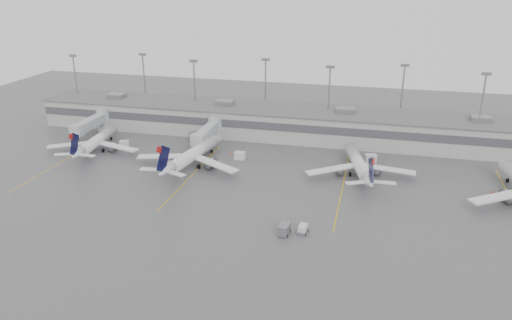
% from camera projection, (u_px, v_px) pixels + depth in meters
% --- Properties ---
extents(ground, '(260.00, 260.00, 0.00)m').
position_uv_depth(ground, '(236.00, 231.00, 92.07)').
color(ground, '#535355').
rests_on(ground, ground).
extents(terminal, '(152.00, 17.00, 9.45)m').
position_uv_depth(terminal, '(292.00, 122.00, 143.14)').
color(terminal, '#A6A6A1').
rests_on(terminal, ground).
extents(light_masts, '(142.40, 8.00, 20.60)m').
position_uv_depth(light_masts, '(296.00, 91.00, 145.57)').
color(light_masts, gray).
rests_on(light_masts, ground).
extents(jet_bridge_left, '(4.00, 17.20, 7.00)m').
position_uv_depth(jet_bridge_left, '(96.00, 122.00, 144.69)').
color(jet_bridge_left, '#A3A5A8').
rests_on(jet_bridge_left, ground).
extents(jet_bridge_right, '(4.00, 17.20, 7.00)m').
position_uv_depth(jet_bridge_right, '(210.00, 131.00, 136.77)').
color(jet_bridge_right, '#A3A5A8').
rests_on(jet_bridge_right, ground).
extents(stand_markings, '(105.25, 40.00, 0.01)m').
position_uv_depth(stand_markings, '(265.00, 181.00, 113.82)').
color(stand_markings, '#DA9E0C').
rests_on(stand_markings, ground).
extents(jet_far_left, '(24.74, 27.87, 9.03)m').
position_uv_depth(jet_far_left, '(96.00, 141.00, 131.70)').
color(jet_far_left, white).
rests_on(jet_far_left, ground).
extents(jet_mid_left, '(27.03, 30.50, 9.90)m').
position_uv_depth(jet_mid_left, '(192.00, 155.00, 121.15)').
color(jet_mid_left, white).
rests_on(jet_mid_left, ground).
extents(jet_mid_right, '(24.86, 28.22, 9.30)m').
position_uv_depth(jet_mid_right, '(359.00, 164.00, 116.04)').
color(jet_mid_right, white).
rests_on(jet_mid_right, ground).
extents(baggage_tug, '(1.87, 2.67, 1.63)m').
position_uv_depth(baggage_tug, '(303.00, 230.00, 91.18)').
color(baggage_tug, silver).
rests_on(baggage_tug, ground).
extents(baggage_cart, '(2.06, 3.23, 1.98)m').
position_uv_depth(baggage_cart, '(284.00, 229.00, 90.67)').
color(baggage_cart, slate).
rests_on(baggage_cart, ground).
extents(gse_uld_a, '(2.92, 2.51, 1.74)m').
position_uv_depth(gse_uld_a, '(124.00, 144.00, 135.74)').
color(gse_uld_a, silver).
rests_on(gse_uld_a, ground).
extents(gse_uld_b, '(2.75, 1.87, 1.92)m').
position_uv_depth(gse_uld_b, '(240.00, 156.00, 126.79)').
color(gse_uld_b, silver).
rests_on(gse_uld_b, ground).
extents(gse_uld_c, '(3.12, 2.47, 1.94)m').
position_uv_depth(gse_uld_c, '(371.00, 158.00, 125.13)').
color(gse_uld_c, silver).
rests_on(gse_uld_c, ground).
extents(gse_loader, '(3.29, 4.07, 2.20)m').
position_uv_depth(gse_loader, '(194.00, 137.00, 140.33)').
color(gse_loader, slate).
rests_on(gse_loader, ground).
extents(cone_a, '(0.38, 0.38, 0.60)m').
position_uv_depth(cone_a, '(87.00, 142.00, 138.76)').
color(cone_a, '#FD4B05').
rests_on(cone_a, ground).
extents(cone_b, '(0.40, 0.40, 0.64)m').
position_uv_depth(cone_b, '(231.00, 153.00, 130.15)').
color(cone_b, '#FD4B05').
rests_on(cone_b, ground).
extents(cone_c, '(0.49, 0.49, 0.78)m').
position_uv_depth(cone_c, '(354.00, 163.00, 123.53)').
color(cone_c, '#FD4B05').
rests_on(cone_c, ground).
extents(cone_d, '(0.42, 0.42, 0.67)m').
position_uv_depth(cone_d, '(493.00, 191.00, 107.89)').
color(cone_d, '#FD4B05').
rests_on(cone_d, ground).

